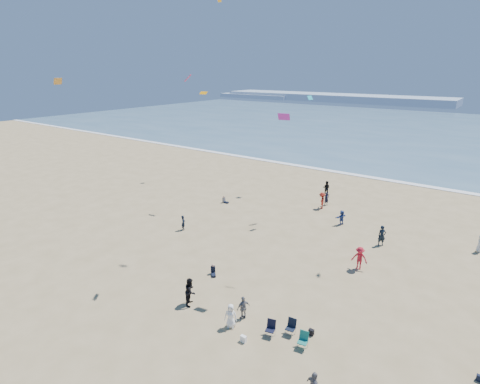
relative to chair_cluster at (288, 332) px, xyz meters
The scene contains 11 objects.
ocean 87.14m from the chair_cluster, 93.53° to the left, with size 220.00×100.00×0.06m, color #476B84.
surf_line 37.37m from the chair_cluster, 98.27° to the left, with size 220.00×1.20×0.08m, color white.
headland_far 174.68m from the chair_cluster, 111.98° to the left, with size 110.00×20.00×3.20m, color #7A8EA8.
headland_near 189.06m from the chair_cluster, 123.87° to the left, with size 40.00×14.00×2.00m, color #7A8EA8.
standing_flyers 8.60m from the chair_cluster, 101.39° to the left, with size 36.62×36.69×1.92m.
seated_group 5.62m from the chair_cluster, 155.83° to the right, with size 22.20×32.83×0.84m.
chair_cluster is the anchor object (origin of this frame).
white_tote 2.57m from the chair_cluster, 140.16° to the right, with size 0.35×0.20×0.40m, color white.
black_backpack 1.55m from the chair_cluster, 51.38° to the left, with size 0.30×0.22×0.38m, color black.
navy_bag 9.79m from the chair_cluster, 17.91° to the left, with size 0.28×0.18×0.34m, color black.
kites_aloft 14.08m from the chair_cluster, 39.71° to the left, with size 46.66×45.49×27.50m.
Camera 1 is at (13.65, -8.11, 14.97)m, focal length 28.00 mm.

